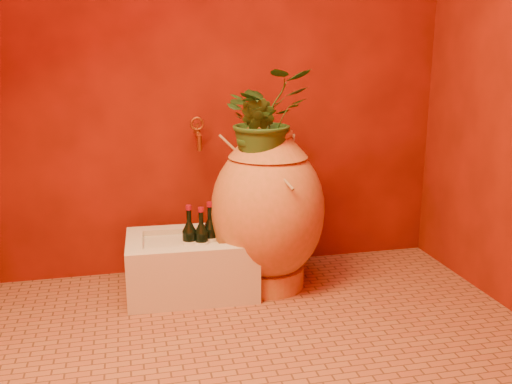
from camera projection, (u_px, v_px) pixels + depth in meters
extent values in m
plane|color=brown|center=(266.00, 349.00, 2.42)|extent=(2.50, 2.50, 0.00)
cube|color=#500F04|center=(222.00, 46.00, 3.05)|extent=(2.50, 0.02, 2.50)
cylinder|color=#C06736|center=(267.00, 275.00, 3.05)|extent=(0.43, 0.43, 0.11)
ellipsoid|color=#C06736|center=(268.00, 211.00, 2.96)|extent=(0.65, 0.65, 0.74)
cone|color=#C06736|center=(268.00, 146.00, 2.88)|extent=(0.45, 0.45, 0.11)
torus|color=#C06736|center=(268.00, 133.00, 2.86)|extent=(0.28, 0.28, 0.05)
cylinder|color=olive|center=(255.00, 169.00, 2.84)|extent=(0.32, 0.28, 0.32)
cylinder|color=olive|center=(270.00, 165.00, 2.78)|extent=(0.15, 0.36, 0.19)
cylinder|color=olive|center=(291.00, 159.00, 2.84)|extent=(0.13, 0.31, 0.20)
cube|color=#BEB39D|center=(191.00, 267.00, 2.95)|extent=(0.67, 0.46, 0.27)
cube|color=#BEB39D|center=(187.00, 229.00, 3.08)|extent=(0.65, 0.11, 0.03)
cube|color=#BEB39D|center=(195.00, 251.00, 2.75)|extent=(0.65, 0.11, 0.03)
cube|color=#BEB39D|center=(134.00, 244.00, 2.85)|extent=(0.09, 0.28, 0.03)
cube|color=#BEB39D|center=(245.00, 235.00, 2.98)|extent=(0.09, 0.28, 0.03)
cylinder|color=black|center=(202.00, 248.00, 2.90)|extent=(0.07, 0.07, 0.17)
cone|color=black|center=(201.00, 228.00, 2.88)|extent=(0.07, 0.07, 0.05)
cylinder|color=black|center=(201.00, 218.00, 2.86)|extent=(0.02, 0.02, 0.06)
cylinder|color=maroon|center=(201.00, 210.00, 2.85)|extent=(0.03, 0.03, 0.02)
cylinder|color=silver|center=(202.00, 248.00, 2.90)|extent=(0.07, 0.07, 0.07)
cylinder|color=black|center=(210.00, 244.00, 2.95)|extent=(0.07, 0.07, 0.17)
cone|color=black|center=(210.00, 223.00, 2.92)|extent=(0.07, 0.07, 0.05)
cylinder|color=black|center=(210.00, 213.00, 2.91)|extent=(0.03, 0.03, 0.07)
cylinder|color=maroon|center=(210.00, 204.00, 2.90)|extent=(0.03, 0.03, 0.02)
cylinder|color=silver|center=(210.00, 244.00, 2.95)|extent=(0.08, 0.08, 0.08)
cylinder|color=black|center=(190.00, 247.00, 2.90)|extent=(0.07, 0.07, 0.17)
cone|color=black|center=(189.00, 227.00, 2.88)|extent=(0.07, 0.07, 0.05)
cylinder|color=black|center=(189.00, 216.00, 2.86)|extent=(0.02, 0.02, 0.07)
cylinder|color=maroon|center=(189.00, 208.00, 2.85)|extent=(0.03, 0.03, 0.02)
cylinder|color=silver|center=(190.00, 247.00, 2.90)|extent=(0.08, 0.08, 0.08)
cylinder|color=#9B6123|center=(197.00, 133.00, 3.06)|extent=(0.02, 0.15, 0.02)
cylinder|color=#9B6123|center=(199.00, 143.00, 3.00)|extent=(0.02, 0.02, 0.08)
torus|color=#9B6123|center=(197.00, 124.00, 3.05)|extent=(0.07, 0.01, 0.07)
cylinder|color=#9B6123|center=(197.00, 128.00, 3.05)|extent=(0.01, 0.01, 0.05)
imported|color=#234518|center=(264.00, 117.00, 2.82)|extent=(0.51, 0.46, 0.48)
imported|color=#234518|center=(256.00, 134.00, 2.79)|extent=(0.25, 0.26, 0.36)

